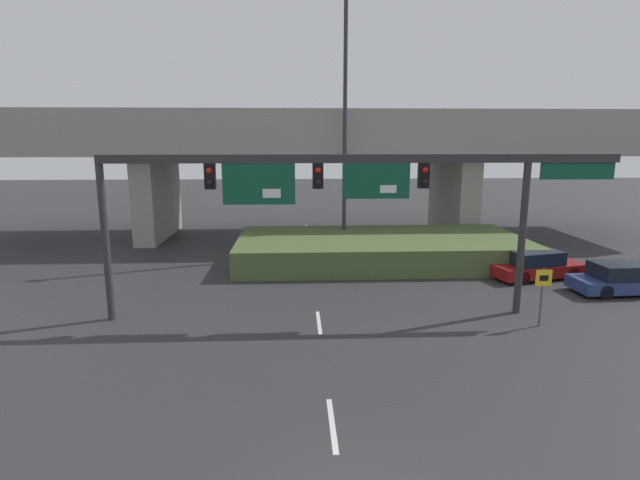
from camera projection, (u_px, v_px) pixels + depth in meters
The scene contains 8 objects.
lane_markings at pixel (315, 294), 22.31m from camera, with size 0.14×37.03×0.01m.
signal_gantry at pixel (348, 184), 18.64m from camera, with size 19.55×0.44×6.28m.
speed_limit_sign at pixel (542, 289), 18.24m from camera, with size 0.60×0.11×2.21m.
highway_light_pole_near at pixel (345, 111), 29.08m from camera, with size 0.70×0.36×16.07m.
overpass_bridge at pixel (307, 146), 34.82m from camera, with size 49.59×9.70×8.65m.
grass_embankment at pixel (380, 249), 28.32m from camera, with size 16.01×7.67×1.42m.
parked_sedan_near_right at pixel (536, 265), 24.88m from camera, with size 4.96×2.91×1.41m.
parked_sedan_mid_right at pixel (623, 279), 22.45m from camera, with size 4.62×2.04×1.37m.
Camera 1 is at (-0.84, -8.07, 6.81)m, focal length 28.00 mm.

